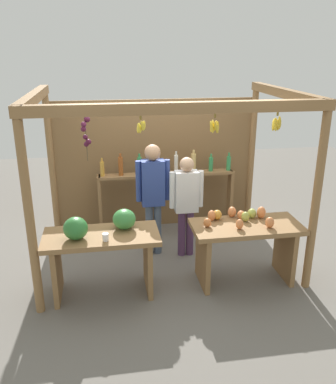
% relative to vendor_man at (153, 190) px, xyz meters
% --- Properties ---
extents(ground_plane, '(12.00, 12.00, 0.00)m').
position_rel_vendor_man_xyz_m(ground_plane, '(0.16, -0.10, -0.98)').
color(ground_plane, slate).
rests_on(ground_plane, ground).
extents(market_stall, '(3.39, 2.31, 2.35)m').
position_rel_vendor_man_xyz_m(market_stall, '(0.16, 0.42, 0.39)').
color(market_stall, olive).
rests_on(market_stall, ground).
extents(fruit_counter_left, '(1.37, 0.64, 1.05)m').
position_rel_vendor_man_xyz_m(fruit_counter_left, '(-0.74, -0.92, -0.32)').
color(fruit_counter_left, olive).
rests_on(fruit_counter_left, ground).
extents(fruit_counter_right, '(1.37, 0.66, 0.95)m').
position_rel_vendor_man_xyz_m(fruit_counter_right, '(1.05, -0.91, -0.38)').
color(fruit_counter_right, olive).
rests_on(fruit_counter_right, ground).
extents(bottle_shelf_unit, '(2.18, 0.22, 1.35)m').
position_rel_vendor_man_xyz_m(bottle_shelf_unit, '(0.31, 0.73, -0.16)').
color(bottle_shelf_unit, olive).
rests_on(bottle_shelf_unit, ground).
extents(vendor_man, '(0.48, 0.22, 1.64)m').
position_rel_vendor_man_xyz_m(vendor_man, '(0.00, 0.00, 0.00)').
color(vendor_man, '#4B596E').
rests_on(vendor_man, ground).
extents(vendor_woman, '(0.48, 0.20, 1.47)m').
position_rel_vendor_man_xyz_m(vendor_woman, '(0.45, -0.12, -0.11)').
color(vendor_woman, '#503255').
rests_on(vendor_woman, ground).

